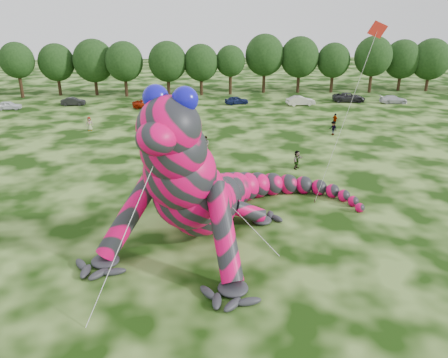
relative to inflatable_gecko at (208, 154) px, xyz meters
name	(u,v)px	position (x,y,z in m)	size (l,w,h in m)	color
ground	(300,266)	(5.29, -5.61, -5.44)	(240.00, 240.00, 0.00)	#16330A
inflatable_gecko	(208,154)	(0.00, 0.00, 0.00)	(18.33, 21.77, 10.88)	#DA0450
flying_kite	(373,43)	(11.01, 1.13, 7.02)	(3.27, 3.02, 14.13)	red
tree_3	(18,70)	(-30.42, 51.46, -0.72)	(5.81, 5.23, 9.44)	black
tree_4	(57,70)	(-24.35, 53.11, -0.91)	(6.22, 5.60, 9.06)	black
tree_5	(94,67)	(-17.83, 52.83, -0.54)	(7.16, 6.44, 9.80)	black
tree_6	(125,69)	(-12.26, 51.08, -0.70)	(6.52, 5.86, 9.49)	black
tree_7	(168,69)	(-4.79, 51.20, -0.70)	(6.68, 6.01, 9.48)	black
tree_8	(201,70)	(1.08, 51.38, -0.97)	(6.14, 5.53, 8.94)	black
tree_9	(230,70)	(6.36, 51.74, -1.10)	(5.27, 4.74, 8.68)	black
tree_10	(264,64)	(12.69, 52.97, -0.19)	(7.09, 6.38, 10.50)	black
tree_11	(299,65)	(19.08, 52.59, -0.41)	(7.01, 6.31, 10.07)	black
tree_12	(333,68)	(25.31, 52.13, -0.96)	(5.99, 5.39, 8.97)	black
tree_13	(372,65)	(32.42, 51.52, -0.38)	(6.83, 6.15, 10.13)	black
tree_14	(401,65)	(38.75, 53.12, -0.74)	(6.82, 6.14, 9.40)	black
tree_15	(430,65)	(43.77, 52.17, -0.63)	(7.17, 6.45, 9.63)	black
car_0	(9,105)	(-29.12, 41.49, -4.79)	(1.53, 3.81, 1.30)	white
car_1	(73,101)	(-19.87, 43.86, -4.82)	(1.33, 3.81, 1.25)	black
car_2	(147,104)	(-7.81, 41.13, -4.80)	(2.15, 4.66, 1.29)	#951A05
car_3	(184,101)	(-2.07, 42.52, -4.76)	(1.90, 4.67, 1.36)	#B1B5BC
car_4	(237,100)	(6.55, 42.74, -4.79)	(1.54, 3.83, 1.31)	#131C47
car_5	(300,101)	(16.74, 40.98, -4.69)	(1.59, 4.57, 1.51)	beige
car_6	(349,97)	(25.55, 43.23, -4.70)	(2.47, 5.36, 1.49)	#242426
car_7	(393,99)	(32.45, 41.37, -4.79)	(1.82, 4.47, 1.30)	silver
spectator_4	(89,124)	(-13.99, 27.72, -4.57)	(0.85, 0.55, 1.74)	gray
spectator_5	(297,160)	(9.10, 11.43, -4.52)	(1.71, 0.54, 1.84)	gray
spectator_2	(333,128)	(16.43, 23.14, -4.58)	(1.12, 0.64, 1.73)	gray
spectator_1	(206,144)	(0.46, 17.29, -4.52)	(0.90, 0.70, 1.84)	gray
spectator_0	(148,151)	(-5.54, 15.57, -4.63)	(0.60, 0.39, 1.63)	gray
spectator_3	(335,120)	(17.99, 27.24, -4.57)	(1.02, 0.43, 1.75)	gray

